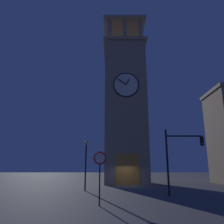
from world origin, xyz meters
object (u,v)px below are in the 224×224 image
at_px(traffic_signal_near, 179,152).
at_px(no_horn_sign, 100,163).
at_px(street_lamp, 86,155).
at_px(clocktower, 125,110).

height_order(traffic_signal_near, no_horn_sign, traffic_signal_near).
height_order(traffic_signal_near, street_lamp, traffic_signal_near).
distance_m(traffic_signal_near, street_lamp, 9.24).
xyz_separation_m(clocktower, street_lamp, (4.66, 11.18, -7.69)).
bearing_deg(clocktower, traffic_signal_near, 102.67).
height_order(street_lamp, no_horn_sign, street_lamp).
bearing_deg(street_lamp, no_horn_sign, 101.51).
bearing_deg(no_horn_sign, street_lamp, -78.49).
bearing_deg(traffic_signal_near, no_horn_sign, 37.57).
xyz_separation_m(clocktower, no_horn_sign, (2.78, 20.37, -8.66)).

